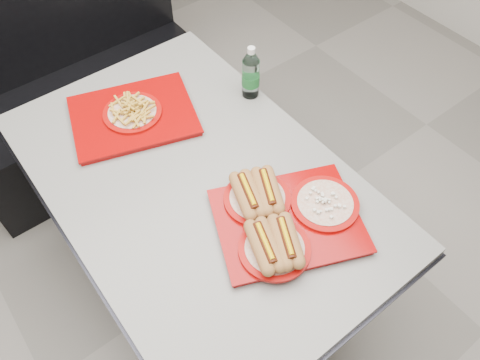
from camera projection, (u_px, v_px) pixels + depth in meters
ground at (207, 275)px, 2.19m from camera, size 6.00×6.00×0.00m
diner_table at (199, 204)px, 1.73m from camera, size 0.92×1.42×0.75m
booth_bench at (80, 85)px, 2.40m from camera, size 1.30×0.57×1.35m
tray_near at (282, 218)px, 1.45m from camera, size 0.55×0.50×0.10m
tray_far at (133, 114)px, 1.75m from camera, size 0.54×0.47×0.09m
water_bottle at (251, 75)px, 1.77m from camera, size 0.07×0.07×0.22m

